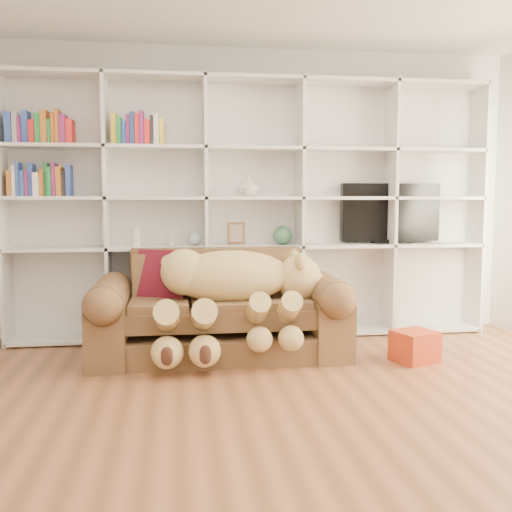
{
  "coord_description": "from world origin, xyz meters",
  "views": [
    {
      "loc": [
        -0.7,
        -2.93,
        1.29
      ],
      "look_at": [
        -0.07,
        1.63,
        0.83
      ],
      "focal_mm": 40.0,
      "sensor_mm": 36.0,
      "label": 1
    }
  ],
  "objects": [
    {
      "name": "floor",
      "position": [
        0.0,
        0.0,
        0.0
      ],
      "size": [
        5.0,
        5.0,
        0.0
      ],
      "primitive_type": "plane",
      "color": "brown",
      "rests_on": "ground"
    },
    {
      "name": "tv",
      "position": [
        1.34,
        2.35,
        1.15
      ],
      "size": [
        0.97,
        0.18,
        0.57
      ],
      "color": "black",
      "rests_on": "bookshelf"
    },
    {
      "name": "bookshelf",
      "position": [
        -0.24,
        2.36,
        1.31
      ],
      "size": [
        4.43,
        0.35,
        2.4
      ],
      "color": "silver",
      "rests_on": "floor"
    },
    {
      "name": "sofa",
      "position": [
        -0.37,
        1.7,
        0.33
      ],
      "size": [
        2.06,
        0.89,
        0.87
      ],
      "color": "brown",
      "rests_on": "floor"
    },
    {
      "name": "gift_box",
      "position": [
        1.16,
        1.29,
        0.12
      ],
      "size": [
        0.39,
        0.38,
        0.25
      ],
      "primitive_type": "cube",
      "rotation": [
        0.0,
        0.0,
        0.36
      ],
      "color": "#AC3316",
      "rests_on": "floor"
    },
    {
      "name": "picture_frame",
      "position": [
        -0.16,
        2.3,
        0.98
      ],
      "size": [
        0.16,
        0.04,
        0.2
      ],
      "primitive_type": "cube",
      "rotation": [
        0.0,
        0.0,
        -0.07
      ],
      "color": "#53361C",
      "rests_on": "bookshelf"
    },
    {
      "name": "throw_pillow",
      "position": [
        -0.82,
        1.85,
        0.65
      ],
      "size": [
        0.47,
        0.37,
        0.44
      ],
      "primitive_type": "cube",
      "rotation": [
        -0.24,
        0.0,
        -0.36
      ],
      "color": "#5A0F1E",
      "rests_on": "sofa"
    },
    {
      "name": "snow_globe",
      "position": [
        -0.54,
        2.3,
        0.93
      ],
      "size": [
        0.11,
        0.11,
        0.11
      ],
      "primitive_type": "sphere",
      "color": "silver",
      "rests_on": "bookshelf"
    },
    {
      "name": "teddy_bear",
      "position": [
        -0.27,
        1.53,
        0.59
      ],
      "size": [
        1.44,
        0.81,
        0.83
      ],
      "rotation": [
        0.0,
        0.0,
        -0.0
      ],
      "color": "tan",
      "rests_on": "sofa"
    },
    {
      "name": "wall_back",
      "position": [
        0.0,
        2.5,
        1.35
      ],
      "size": [
        5.0,
        0.02,
        2.7
      ],
      "primitive_type": "cube",
      "color": "silver",
      "rests_on": "floor"
    },
    {
      "name": "green_vase",
      "position": [
        0.28,
        2.3,
        0.95
      ],
      "size": [
        0.18,
        0.18,
        0.18
      ],
      "primitive_type": "sphere",
      "color": "#315F40",
      "rests_on": "bookshelf"
    },
    {
      "name": "shelf_vase",
      "position": [
        -0.04,
        2.3,
        1.41
      ],
      "size": [
        0.22,
        0.22,
        0.18
      ],
      "primitive_type": "imported",
      "rotation": [
        0.0,
        0.0,
        -0.3
      ],
      "color": "beige",
      "rests_on": "bookshelf"
    },
    {
      "name": "figurine_short",
      "position": [
        -0.76,
        2.3,
        0.92
      ],
      "size": [
        0.08,
        0.08,
        0.11
      ],
      "primitive_type": "cylinder",
      "rotation": [
        0.0,
        0.0,
        -0.43
      ],
      "color": "beige",
      "rests_on": "bookshelf"
    },
    {
      "name": "figurine_tall",
      "position": [
        -1.07,
        2.3,
        0.95
      ],
      "size": [
        0.1,
        0.1,
        0.17
      ],
      "primitive_type": "cylinder",
      "rotation": [
        0.0,
        0.0,
        0.18
      ],
      "color": "beige",
      "rests_on": "bookshelf"
    }
  ]
}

